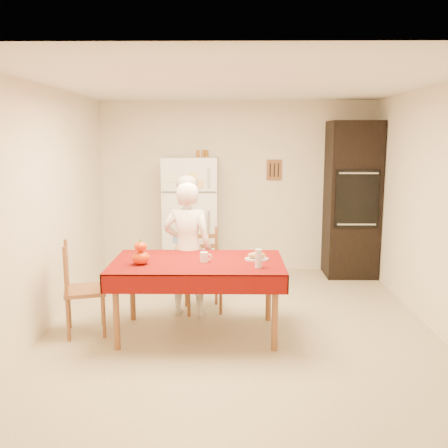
{
  "coord_description": "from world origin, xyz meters",
  "views": [
    {
      "loc": [
        -0.1,
        -5.12,
        1.98
      ],
      "look_at": [
        -0.16,
        0.2,
        1.05
      ],
      "focal_mm": 40.0,
      "sensor_mm": 36.0,
      "label": 1
    }
  ],
  "objects_px": {
    "chair_far": "(202,266)",
    "coffee_mug": "(204,257)",
    "refrigerator": "(191,217)",
    "pumpkin_lower": "(141,258)",
    "bread_plate": "(257,259)",
    "seated_woman": "(188,249)",
    "dining_table": "(198,268)",
    "chair_left": "(78,285)",
    "wine_glass": "(259,258)",
    "oven_cabinet": "(352,200)"
  },
  "relations": [
    {
      "from": "pumpkin_lower",
      "to": "chair_far",
      "type": "bearing_deg",
      "value": 58.52
    },
    {
      "from": "coffee_mug",
      "to": "pumpkin_lower",
      "type": "distance_m",
      "value": 0.62
    },
    {
      "from": "wine_glass",
      "to": "chair_far",
      "type": "bearing_deg",
      "value": 120.62
    },
    {
      "from": "dining_table",
      "to": "wine_glass",
      "type": "xyz_separation_m",
      "value": [
        0.59,
        -0.23,
        0.16
      ]
    },
    {
      "from": "chair_left",
      "to": "oven_cabinet",
      "type": "bearing_deg",
      "value": -71.79
    },
    {
      "from": "refrigerator",
      "to": "seated_woman",
      "type": "bearing_deg",
      "value": -87.03
    },
    {
      "from": "chair_left",
      "to": "coffee_mug",
      "type": "distance_m",
      "value": 1.31
    },
    {
      "from": "refrigerator",
      "to": "pumpkin_lower",
      "type": "bearing_deg",
      "value": -97.71
    },
    {
      "from": "refrigerator",
      "to": "chair_far",
      "type": "distance_m",
      "value": 1.49
    },
    {
      "from": "dining_table",
      "to": "pumpkin_lower",
      "type": "distance_m",
      "value": 0.57
    },
    {
      "from": "coffee_mug",
      "to": "bread_plate",
      "type": "xyz_separation_m",
      "value": [
        0.52,
        0.09,
        -0.04
      ]
    },
    {
      "from": "refrigerator",
      "to": "dining_table",
      "type": "bearing_deg",
      "value": -84.01
    },
    {
      "from": "wine_glass",
      "to": "bread_plate",
      "type": "xyz_separation_m",
      "value": [
        -0.0,
        0.29,
        -0.08
      ]
    },
    {
      "from": "bread_plate",
      "to": "seated_woman",
      "type": "bearing_deg",
      "value": 145.73
    },
    {
      "from": "chair_far",
      "to": "seated_woman",
      "type": "bearing_deg",
      "value": -134.52
    },
    {
      "from": "refrigerator",
      "to": "coffee_mug",
      "type": "distance_m",
      "value": 2.24
    },
    {
      "from": "chair_far",
      "to": "coffee_mug",
      "type": "relative_size",
      "value": 9.5
    },
    {
      "from": "oven_cabinet",
      "to": "refrigerator",
      "type": "bearing_deg",
      "value": -178.82
    },
    {
      "from": "oven_cabinet",
      "to": "chair_left",
      "type": "xyz_separation_m",
      "value": [
        -3.26,
        -2.24,
        -0.59
      ]
    },
    {
      "from": "oven_cabinet",
      "to": "dining_table",
      "type": "height_order",
      "value": "oven_cabinet"
    },
    {
      "from": "oven_cabinet",
      "to": "coffee_mug",
      "type": "relative_size",
      "value": 22.0
    },
    {
      "from": "refrigerator",
      "to": "wine_glass",
      "type": "height_order",
      "value": "refrigerator"
    },
    {
      "from": "oven_cabinet",
      "to": "wine_glass",
      "type": "xyz_separation_m",
      "value": [
        -1.46,
        -2.47,
        -0.25
      ]
    },
    {
      "from": "bread_plate",
      "to": "coffee_mug",
      "type": "bearing_deg",
      "value": -170.67
    },
    {
      "from": "seated_woman",
      "to": "wine_glass",
      "type": "bearing_deg",
      "value": 143.73
    },
    {
      "from": "refrigerator",
      "to": "chair_left",
      "type": "bearing_deg",
      "value": -114.07
    },
    {
      "from": "oven_cabinet",
      "to": "pumpkin_lower",
      "type": "relative_size",
      "value": 12.75
    },
    {
      "from": "oven_cabinet",
      "to": "dining_table",
      "type": "distance_m",
      "value": 3.06
    },
    {
      "from": "pumpkin_lower",
      "to": "bread_plate",
      "type": "distance_m",
      "value": 1.15
    },
    {
      "from": "oven_cabinet",
      "to": "bread_plate",
      "type": "bearing_deg",
      "value": -123.78
    },
    {
      "from": "chair_left",
      "to": "bread_plate",
      "type": "xyz_separation_m",
      "value": [
        1.8,
        0.05,
        0.26
      ]
    },
    {
      "from": "refrigerator",
      "to": "wine_glass",
      "type": "xyz_separation_m",
      "value": [
        0.82,
        -2.42,
        -0.0
      ]
    },
    {
      "from": "dining_table",
      "to": "oven_cabinet",
      "type": "bearing_deg",
      "value": 47.49
    },
    {
      "from": "coffee_mug",
      "to": "chair_left",
      "type": "bearing_deg",
      "value": 178.43
    },
    {
      "from": "dining_table",
      "to": "wine_glass",
      "type": "height_order",
      "value": "wine_glass"
    },
    {
      "from": "seated_woman",
      "to": "pumpkin_lower",
      "type": "relative_size",
      "value": 8.77
    },
    {
      "from": "wine_glass",
      "to": "dining_table",
      "type": "bearing_deg",
      "value": 158.35
    },
    {
      "from": "chair_far",
      "to": "seated_woman",
      "type": "distance_m",
      "value": 0.36
    },
    {
      "from": "chair_far",
      "to": "seated_woman",
      "type": "relative_size",
      "value": 0.63
    },
    {
      "from": "chair_far",
      "to": "coffee_mug",
      "type": "xyz_separation_m",
      "value": [
        0.06,
        -0.8,
        0.3
      ]
    },
    {
      "from": "dining_table",
      "to": "coffee_mug",
      "type": "xyz_separation_m",
      "value": [
        0.07,
        -0.03,
        0.12
      ]
    },
    {
      "from": "seated_woman",
      "to": "bread_plate",
      "type": "relative_size",
      "value": 6.31
    },
    {
      "from": "pumpkin_lower",
      "to": "bread_plate",
      "type": "relative_size",
      "value": 0.72
    },
    {
      "from": "oven_cabinet",
      "to": "coffee_mug",
      "type": "bearing_deg",
      "value": -131.16
    },
    {
      "from": "oven_cabinet",
      "to": "seated_woman",
      "type": "relative_size",
      "value": 1.45
    },
    {
      "from": "chair_left",
      "to": "coffee_mug",
      "type": "height_order",
      "value": "chair_left"
    },
    {
      "from": "oven_cabinet",
      "to": "wine_glass",
      "type": "bearing_deg",
      "value": -120.56
    },
    {
      "from": "seated_woman",
      "to": "chair_far",
      "type": "bearing_deg",
      "value": -114.01
    },
    {
      "from": "refrigerator",
      "to": "oven_cabinet",
      "type": "bearing_deg",
      "value": 1.18
    },
    {
      "from": "dining_table",
      "to": "refrigerator",
      "type": "bearing_deg",
      "value": 95.99
    }
  ]
}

